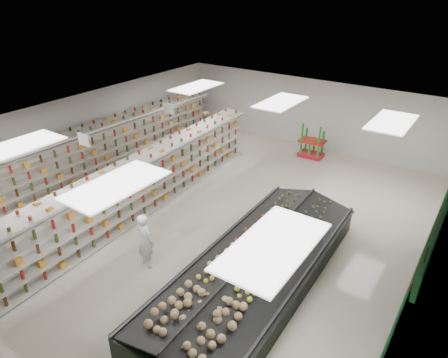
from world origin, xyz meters
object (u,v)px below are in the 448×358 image
Objects in this scene: gondola_center at (148,185)px; shopper_main at (145,240)px; soda_endcap at (312,142)px; produce_island at (256,267)px; shopper_background at (208,130)px; gondola_left at (107,149)px.

gondola_center is 3.08m from shopper_main.
soda_endcap is at bearing 66.59° from gondola_center.
produce_island is 4.33× the size of shopper_background.
produce_island is at bearing -13.69° from gondola_left.
shopper_main is at bearing -29.73° from gondola_left.
produce_island is at bearing -15.97° from gondola_center.
shopper_background is (1.92, 4.36, -0.06)m from gondola_left.
gondola_center is at bearing 166.86° from produce_island.
shopper_main is 8.82m from shopper_background.
gondola_center is 7.08× the size of shopper_main.
gondola_left is 3.85m from gondola_center.
gondola_center is at bearing -17.78° from gondola_left.
shopper_main is at bearing -150.97° from shopper_background.
gondola_center is 8.34× the size of soda_endcap.
shopper_main reaches higher than produce_island.
gondola_left reaches higher than soda_endcap.
gondola_center is 5.18m from produce_island.
shopper_main is at bearing -159.60° from produce_island.
gondola_left is at bearing 159.80° from shopper_background.
shopper_main is at bearing -94.23° from soda_endcap.
shopper_background reaches higher than produce_island.
soda_endcap reaches higher than produce_island.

